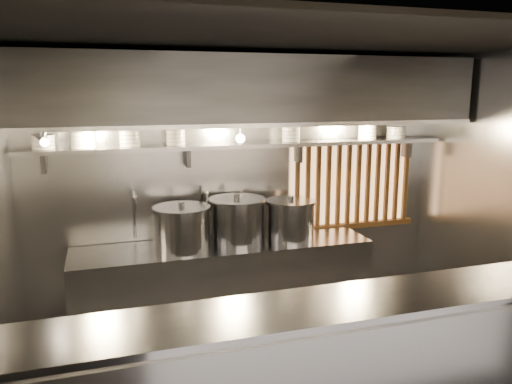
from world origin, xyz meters
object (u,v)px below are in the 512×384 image
pendant_bulb (240,138)px  stock_pot_left (182,228)px  heat_lamp (41,135)px  stock_pot_right (291,219)px  stock_pot_mid (237,220)px

pendant_bulb → stock_pot_left: (-0.62, -0.12, -0.84)m
heat_lamp → stock_pot_right: size_ratio=0.53×
stock_pot_left → stock_pot_right: (1.14, 0.03, -0.01)m
stock_pot_mid → pendant_bulb: bearing=31.7°
stock_pot_right → heat_lamp: bearing=-173.5°
pendant_bulb → stock_pot_mid: pendant_bulb is taller
stock_pot_left → stock_pot_mid: 0.58m
pendant_bulb → heat_lamp: bearing=-169.0°
pendant_bulb → stock_pot_right: pendant_bulb is taller
stock_pot_right → stock_pot_left: bearing=-178.4°
stock_pot_mid → stock_pot_right: bearing=-5.9°
heat_lamp → pendant_bulb: (1.80, 0.35, -0.11)m
stock_pot_mid → stock_pot_right: stock_pot_mid is taller
heat_lamp → stock_pot_mid: size_ratio=0.55×
heat_lamp → pendant_bulb: 1.83m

